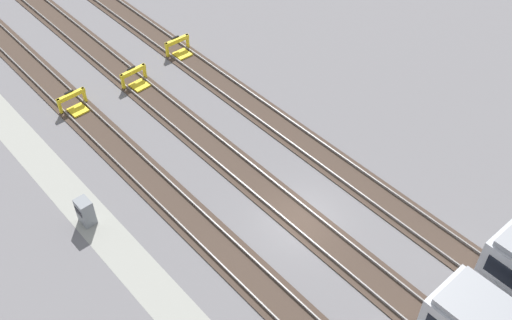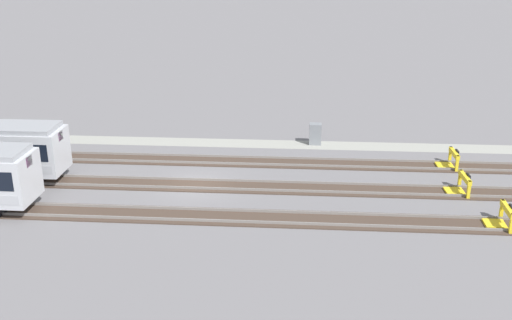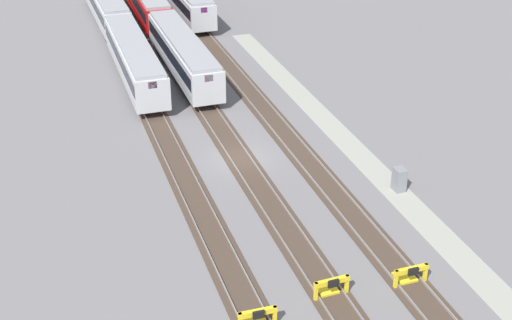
{
  "view_description": "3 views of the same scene",
  "coord_description": "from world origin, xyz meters",
  "px_view_note": "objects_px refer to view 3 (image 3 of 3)",
  "views": [
    {
      "loc": [
        14.1,
        -15.77,
        24.87
      ],
      "look_at": [
        -3.78,
        0.0,
        1.8
      ],
      "focal_mm": 42.0,
      "sensor_mm": 36.0,
      "label": 1
    },
    {
      "loc": [
        -6.29,
        34.29,
        14.35
      ],
      "look_at": [
        -3.78,
        0.0,
        1.8
      ],
      "focal_mm": 42.0,
      "sensor_mm": 36.0,
      "label": 2
    },
    {
      "loc": [
        -43.49,
        13.16,
        24.19
      ],
      "look_at": [
        -3.78,
        0.0,
        1.8
      ],
      "focal_mm": 50.0,
      "sensor_mm": 36.0,
      "label": 3
    }
  ],
  "objects_px": {
    "bumper_stop_nearest_track": "(408,274)",
    "bumper_stop_near_inner_track": "(329,286)",
    "bumper_stop_middle_track": "(256,317)",
    "subway_car_front_row_centre": "(145,1)",
    "electrical_cabinet": "(399,180)",
    "subway_car_front_row_left_inner": "(183,54)",
    "subway_car_front_row_right_inner": "(106,4)",
    "subway_car_front_row_leftmost": "(135,59)"
  },
  "relations": [
    {
      "from": "subway_car_front_row_centre",
      "to": "bumper_stop_near_inner_track",
      "type": "height_order",
      "value": "subway_car_front_row_centre"
    },
    {
      "from": "subway_car_front_row_right_inner",
      "to": "bumper_stop_near_inner_track",
      "type": "relative_size",
      "value": 8.98
    },
    {
      "from": "subway_car_front_row_right_inner",
      "to": "subway_car_front_row_left_inner",
      "type": "bearing_deg",
      "value": -166.52
    },
    {
      "from": "electrical_cabinet",
      "to": "subway_car_front_row_left_inner",
      "type": "bearing_deg",
      "value": 19.31
    },
    {
      "from": "subway_car_front_row_right_inner",
      "to": "bumper_stop_nearest_track",
      "type": "xyz_separation_m",
      "value": [
        -52.62,
        -8.95,
        -1.53
      ]
    },
    {
      "from": "electrical_cabinet",
      "to": "subway_car_front_row_right_inner",
      "type": "bearing_deg",
      "value": 16.86
    },
    {
      "from": "subway_car_front_row_left_inner",
      "to": "bumper_stop_near_inner_track",
      "type": "xyz_separation_m",
      "value": [
        -33.54,
        0.0,
        -1.53
      ]
    },
    {
      "from": "subway_car_front_row_leftmost",
      "to": "bumper_stop_nearest_track",
      "type": "bearing_deg",
      "value": -165.26
    },
    {
      "from": "subway_car_front_row_leftmost",
      "to": "bumper_stop_near_inner_track",
      "type": "height_order",
      "value": "subway_car_front_row_leftmost"
    },
    {
      "from": "subway_car_front_row_leftmost",
      "to": "electrical_cabinet",
      "type": "distance_m",
      "value": 28.27
    },
    {
      "from": "subway_car_front_row_leftmost",
      "to": "bumper_stop_middle_track",
      "type": "relative_size",
      "value": 8.98
    },
    {
      "from": "bumper_stop_nearest_track",
      "to": "bumper_stop_middle_track",
      "type": "xyz_separation_m",
      "value": [
        -0.69,
        8.93,
        0.0
      ]
    },
    {
      "from": "bumper_stop_middle_track",
      "to": "subway_car_front_row_right_inner",
      "type": "bearing_deg",
      "value": 0.02
    },
    {
      "from": "subway_car_front_row_centre",
      "to": "subway_car_front_row_right_inner",
      "type": "relative_size",
      "value": 1.0
    },
    {
      "from": "bumper_stop_near_inner_track",
      "to": "bumper_stop_middle_track",
      "type": "distance_m",
      "value": 4.59
    },
    {
      "from": "subway_car_front_row_left_inner",
      "to": "subway_car_front_row_centre",
      "type": "height_order",
      "value": "same"
    },
    {
      "from": "electrical_cabinet",
      "to": "subway_car_front_row_centre",
      "type": "bearing_deg",
      "value": 11.3
    },
    {
      "from": "bumper_stop_nearest_track",
      "to": "bumper_stop_middle_track",
      "type": "relative_size",
      "value": 1.0
    },
    {
      "from": "subway_car_front_row_leftmost",
      "to": "bumper_stop_nearest_track",
      "type": "height_order",
      "value": "subway_car_front_row_leftmost"
    },
    {
      "from": "bumper_stop_nearest_track",
      "to": "subway_car_front_row_centre",
      "type": "bearing_deg",
      "value": 4.84
    },
    {
      "from": "subway_car_front_row_centre",
      "to": "electrical_cabinet",
      "type": "relative_size",
      "value": 11.27
    },
    {
      "from": "subway_car_front_row_left_inner",
      "to": "subway_car_front_row_right_inner",
      "type": "relative_size",
      "value": 1.0
    },
    {
      "from": "subway_car_front_row_left_inner",
      "to": "bumper_stop_nearest_track",
      "type": "xyz_separation_m",
      "value": [
        -33.94,
        -4.48,
        -1.53
      ]
    },
    {
      "from": "electrical_cabinet",
      "to": "bumper_stop_middle_track",
      "type": "bearing_deg",
      "value": 126.21
    },
    {
      "from": "subway_car_front_row_left_inner",
      "to": "bumper_stop_near_inner_track",
      "type": "bearing_deg",
      "value": 180.0
    },
    {
      "from": "bumper_stop_nearest_track",
      "to": "bumper_stop_near_inner_track",
      "type": "distance_m",
      "value": 4.5
    },
    {
      "from": "subway_car_front_row_right_inner",
      "to": "bumper_stop_middle_track",
      "type": "height_order",
      "value": "subway_car_front_row_right_inner"
    },
    {
      "from": "bumper_stop_near_inner_track",
      "to": "electrical_cabinet",
      "type": "distance_m",
      "value": 12.25
    },
    {
      "from": "subway_car_front_row_left_inner",
      "to": "electrical_cabinet",
      "type": "height_order",
      "value": "subway_car_front_row_left_inner"
    },
    {
      "from": "subway_car_front_row_leftmost",
      "to": "subway_car_front_row_right_inner",
      "type": "height_order",
      "value": "same"
    },
    {
      "from": "bumper_stop_nearest_track",
      "to": "bumper_stop_near_inner_track",
      "type": "xyz_separation_m",
      "value": [
        0.41,
        4.48,
        0.0
      ]
    },
    {
      "from": "electrical_cabinet",
      "to": "bumper_stop_nearest_track",
      "type": "bearing_deg",
      "value": 154.53
    },
    {
      "from": "bumper_stop_nearest_track",
      "to": "electrical_cabinet",
      "type": "xyz_separation_m",
      "value": [
        8.98,
        -4.27,
        0.29
      ]
    },
    {
      "from": "subway_car_front_row_left_inner",
      "to": "bumper_stop_middle_track",
      "type": "height_order",
      "value": "subway_car_front_row_left_inner"
    },
    {
      "from": "subway_car_front_row_leftmost",
      "to": "bumper_stop_middle_track",
      "type": "height_order",
      "value": "subway_car_front_row_leftmost"
    },
    {
      "from": "bumper_stop_near_inner_track",
      "to": "subway_car_front_row_leftmost",
      "type": "bearing_deg",
      "value": 7.57
    },
    {
      "from": "bumper_stop_middle_track",
      "to": "bumper_stop_nearest_track",
      "type": "bearing_deg",
      "value": -85.56
    },
    {
      "from": "subway_car_front_row_right_inner",
      "to": "bumper_stop_middle_track",
      "type": "bearing_deg",
      "value": -179.98
    },
    {
      "from": "subway_car_front_row_left_inner",
      "to": "bumper_stop_near_inner_track",
      "type": "distance_m",
      "value": 33.57
    },
    {
      "from": "subway_car_front_row_centre",
      "to": "subway_car_front_row_left_inner",
      "type": "bearing_deg",
      "value": 179.96
    },
    {
      "from": "subway_car_front_row_left_inner",
      "to": "bumper_stop_middle_track",
      "type": "distance_m",
      "value": 34.96
    },
    {
      "from": "subway_car_front_row_leftmost",
      "to": "bumper_stop_near_inner_track",
      "type": "distance_m",
      "value": 33.87
    }
  ]
}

